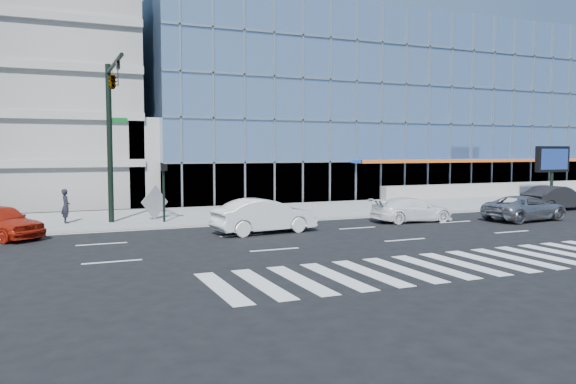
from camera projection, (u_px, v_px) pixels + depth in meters
name	position (u px, v px, depth m)	size (l,w,h in m)	color
ground	(357.00, 228.00, 27.59)	(160.00, 160.00, 0.00)	black
sidewalk	(292.00, 211.00, 34.92)	(120.00, 8.00, 0.15)	gray
theatre_building	(348.00, 114.00, 56.38)	(42.00, 26.00, 15.00)	#6A89B1
ramp_block	(164.00, 162.00, 41.50)	(6.00, 8.00, 6.00)	gray
retaining_wall	(534.00, 188.00, 47.63)	(30.00, 0.80, 1.00)	gray
traffic_signal	(112.00, 102.00, 26.99)	(1.14, 5.74, 8.00)	black
ped_signal_post	(164.00, 183.00, 28.62)	(0.30, 0.33, 3.00)	black
marquee_sign	(552.00, 160.00, 43.35)	(3.20, 0.43, 4.00)	black
silver_suv	(525.00, 208.00, 30.54)	(2.25, 4.88, 1.36)	#A5A5A9
white_suv	(412.00, 210.00, 30.01)	(1.82, 4.48, 1.30)	white
white_sedan	(264.00, 216.00, 25.93)	(1.68, 4.83, 1.59)	silver
dark_sedan	(556.00, 198.00, 35.88)	(1.65, 4.72, 1.56)	black
red_sedan	(0.00, 222.00, 24.17)	(1.77, 4.40, 1.50)	#AD1F0D
pedestrian	(66.00, 206.00, 28.26)	(0.63, 0.41, 1.73)	black
tilted_panel	(155.00, 202.00, 29.83)	(1.30, 0.06, 1.30)	#969696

